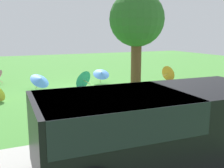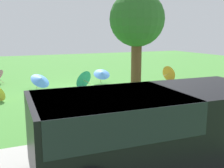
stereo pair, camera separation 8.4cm
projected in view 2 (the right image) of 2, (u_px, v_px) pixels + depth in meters
The scene contains 10 objects.
ground at pixel (83, 90), 12.13m from camera, with size 40.00×40.00×0.00m, color #478C38.
road_strip at pixel (182, 155), 5.75m from camera, with size 40.00×3.80×0.01m, color #B2AFA8.
van_dark at pixel (148, 124), 5.02m from camera, with size 4.67×2.27×1.53m.
park_bench at pixel (155, 93), 9.51m from camera, with size 1.62×0.56×0.90m.
shade_tree at pixel (137, 21), 10.91m from camera, with size 2.27×2.27×4.27m.
parasol_yellow_0 at pixel (0, 93), 10.21m from camera, with size 0.63×0.62×0.62m.
parasol_blue_0 at pixel (102, 73), 13.76m from camera, with size 0.94×0.90×0.79m.
parasol_teal_0 at pixel (82, 79), 12.43m from camera, with size 1.01×0.89×0.91m.
parasol_orange_0 at pixel (170, 73), 14.33m from camera, with size 0.74×0.90×0.86m.
parasol_blue_2 at pixel (41, 80), 12.22m from camera, with size 1.16×1.13×0.82m.
Camera 2 is at (3.54, 11.38, 2.61)m, focal length 42.84 mm.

